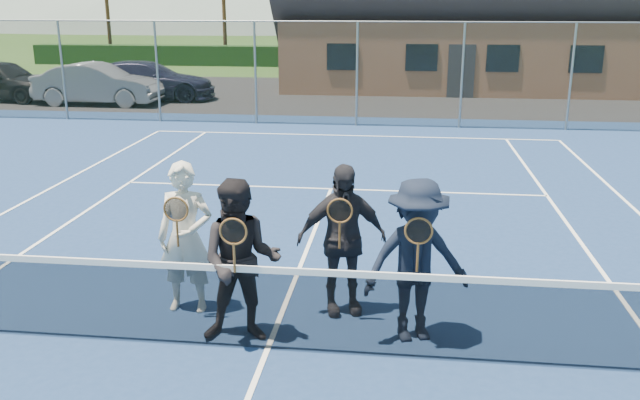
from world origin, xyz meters
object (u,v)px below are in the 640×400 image
object	(u,v)px
tennis_net	(266,305)
car_a	(1,80)
car_c	(148,81)
player_d	(417,261)
car_b	(98,84)
player_b	(241,262)
player_a	(186,238)
player_c	(342,239)

from	to	relation	value
tennis_net	car_a	bearing A→B (deg)	127.86
car_c	player_d	bearing A→B (deg)	-157.41
car_b	tennis_net	distance (m)	19.08
car_c	player_b	distance (m)	19.42
player_a	player_d	bearing A→B (deg)	-8.83
player_b	tennis_net	bearing A→B (deg)	-35.17
player_a	car_b	bearing A→B (deg)	117.57
player_a	player_b	bearing A→B (deg)	-38.88
car_a	player_a	distance (m)	20.47
car_b	tennis_net	size ratio (longest dim) A/B	0.38
player_c	player_d	distance (m)	1.03
car_a	car_b	size ratio (longest dim) A/B	1.00
player_d	player_b	bearing A→B (deg)	-172.51
car_a	player_d	size ratio (longest dim) A/B	2.47
car_c	player_c	bearing A→B (deg)	-158.82
car_b	player_a	size ratio (longest dim) A/B	2.46
player_a	player_c	bearing A→B (deg)	5.19
player_a	player_d	world-z (taller)	same
player_b	player_a	bearing A→B (deg)	141.12
tennis_net	player_c	bearing A→B (deg)	56.48
car_c	player_a	distance (m)	18.50
player_a	car_c	bearing A→B (deg)	112.02
car_c	player_d	xyz separation A→B (m)	(9.60, -17.56, 0.21)
car_a	player_c	xyz separation A→B (m)	(14.10, -16.21, 0.16)
car_a	car_c	size ratio (longest dim) A/B	0.90
player_a	player_c	size ratio (longest dim) A/B	1.00
car_b	player_b	distance (m)	18.74
tennis_net	player_c	world-z (taller)	player_c
tennis_net	player_a	distance (m)	1.47
car_b	player_a	distance (m)	17.78
car_c	player_a	xyz separation A→B (m)	(6.93, -17.15, 0.21)
tennis_net	player_b	distance (m)	0.54
player_b	player_d	size ratio (longest dim) A/B	1.00
car_a	player_b	distance (m)	21.48
player_a	player_b	size ratio (longest dim) A/B	1.00
car_b	player_c	xyz separation A→B (m)	(10.04, -15.60, 0.19)
car_a	player_a	world-z (taller)	player_a
car_c	tennis_net	bearing A→B (deg)	-161.98
car_b	car_c	distance (m)	1.90
player_a	tennis_net	bearing A→B (deg)	-37.89
player_a	car_a	bearing A→B (deg)	126.88
car_a	player_b	bearing A→B (deg)	-135.50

